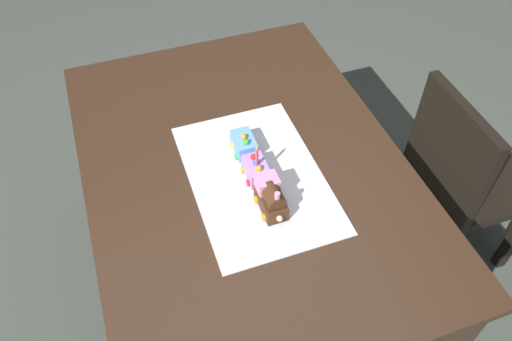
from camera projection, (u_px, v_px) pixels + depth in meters
ground_plane at (248, 281)px, 2.16m from camera, size 8.00×8.00×0.00m
dining_table at (245, 186)px, 1.69m from camera, size 1.40×1.00×0.74m
chair at (462, 178)px, 1.92m from camera, size 0.41×0.41×0.86m
cake_board at (256, 177)px, 1.57m from camera, size 0.60×0.40×0.00m
cake_locomotive at (271, 197)px, 1.46m from camera, size 0.14×0.08×0.12m
cake_car_caboose_lavender at (256, 170)px, 1.55m from camera, size 0.10×0.08×0.07m
cake_car_hopper_sky_blue at (244, 144)px, 1.62m from camera, size 0.10×0.08×0.07m
birthday_candle at (257, 154)px, 1.49m from camera, size 0.01×0.01×0.07m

